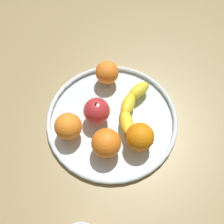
% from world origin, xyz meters
% --- Properties ---
extents(ground_plane, '(1.57, 1.57, 0.04)m').
position_xyz_m(ground_plane, '(0.00, 0.00, -0.02)').
color(ground_plane, '#937E51').
extents(fruit_bowl, '(0.36, 0.36, 0.02)m').
position_xyz_m(fruit_bowl, '(0.00, 0.00, 0.01)').
color(fruit_bowl, silver).
rests_on(fruit_bowl, ground_plane).
extents(banana, '(0.18, 0.10, 0.03)m').
position_xyz_m(banana, '(-0.02, 0.05, 0.04)').
color(banana, yellow).
rests_on(banana, fruit_bowl).
extents(apple, '(0.07, 0.07, 0.08)m').
position_xyz_m(apple, '(-0.00, -0.04, 0.05)').
color(apple, '#BD2D33').
rests_on(apple, fruit_bowl).
extents(orange_back_right, '(0.07, 0.07, 0.07)m').
position_xyz_m(orange_back_right, '(0.05, -0.11, 0.05)').
color(orange_back_right, orange).
rests_on(orange_back_right, fruit_bowl).
extents(orange_center, '(0.07, 0.07, 0.07)m').
position_xyz_m(orange_center, '(0.09, -0.01, 0.05)').
color(orange_center, orange).
rests_on(orange_center, fruit_bowl).
extents(orange_front_right, '(0.07, 0.07, 0.07)m').
position_xyz_m(orange_front_right, '(0.07, 0.07, 0.05)').
color(orange_front_right, orange).
rests_on(orange_front_right, fruit_bowl).
extents(orange_back_left, '(0.07, 0.07, 0.07)m').
position_xyz_m(orange_back_left, '(-0.12, -0.02, 0.05)').
color(orange_back_left, orange).
rests_on(orange_back_left, fruit_bowl).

